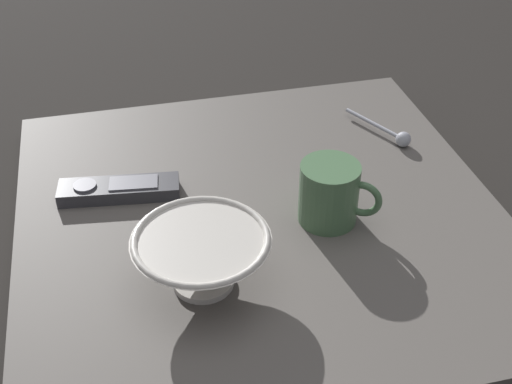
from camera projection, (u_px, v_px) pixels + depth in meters
name	position (u px, v px, depth m)	size (l,w,h in m)	color
ground_plane	(261.00, 231.00, 0.90)	(6.00, 6.00, 0.00)	black
table	(261.00, 221.00, 0.89)	(0.63, 0.63, 0.03)	#5B5651
cereal_bowl	(202.00, 257.00, 0.75)	(0.16, 0.16, 0.07)	beige
coffee_mug	(330.00, 193.00, 0.85)	(0.08, 0.10, 0.08)	#4C724C
teaspoon	(396.00, 135.00, 1.01)	(0.12, 0.07, 0.02)	#A3A5B2
tv_remote_near	(119.00, 189.00, 0.91)	(0.06, 0.16, 0.02)	#38383D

